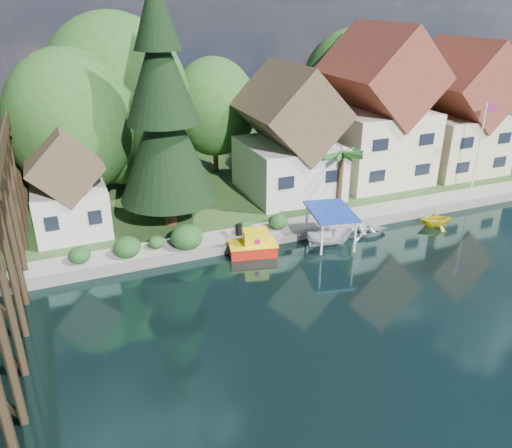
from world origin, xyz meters
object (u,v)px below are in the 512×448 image
object	(u,v)px
house_center	(376,116)
flagpole	(482,138)
tugboat	(253,245)
boat_yellow	(436,217)
palm_tree	(342,156)
boat_white_a	(365,229)
house_left	(289,141)
boat_canopy	(330,230)
conifer	(163,114)
shed	(68,189)
house_right	(457,116)

from	to	relation	value
house_center	flagpole	xyz separation A→B (m)	(6.54, -6.30, -1.17)
tugboat	house_center	bearing A→B (deg)	30.66
house_center	boat_yellow	xyz separation A→B (m)	(-1.04, -10.37, -5.71)
palm_tree	boat_white_a	bearing A→B (deg)	-96.92
house_left	boat_yellow	xyz separation A→B (m)	(7.96, -9.87, -4.43)
palm_tree	tugboat	world-z (taller)	palm_tree
house_center	boat_white_a	world-z (taller)	house_center
boat_white_a	boat_canopy	world-z (taller)	boat_canopy
boat_canopy	boat_yellow	bearing A→B (deg)	-1.53
house_left	boat_canopy	xyz separation A→B (m)	(-1.31, -9.62, -3.98)
conifer	boat_white_a	xyz separation A→B (m)	(13.24, -6.15, -8.48)
flagpole	boat_white_a	xyz separation A→B (m)	(-13.42, -3.23, -4.88)
house_center	shed	world-z (taller)	house_center
shed	tugboat	bearing A→B (deg)	-33.55
palm_tree	boat_canopy	bearing A→B (deg)	-126.43
conifer	flagpole	distance (m)	27.05
conifer	palm_tree	distance (m)	14.50
house_left	boat_yellow	world-z (taller)	house_left
boat_white_a	house_right	bearing A→B (deg)	-47.97
tugboat	flagpole	bearing A→B (deg)	7.87
flagpole	boat_white_a	world-z (taller)	flagpole
conifer	palm_tree	size ratio (longest dim) A/B	3.62
conifer	boat_canopy	xyz separation A→B (m)	(9.81, -6.74, -7.68)
conifer	shed	bearing A→B (deg)	168.71
boat_canopy	shed	bearing A→B (deg)	154.06
boat_canopy	boat_yellow	world-z (taller)	boat_canopy
conifer	boat_yellow	size ratio (longest dim) A/B	6.47
house_center	boat_canopy	bearing A→B (deg)	-135.53
house_left	boat_canopy	size ratio (longest dim) A/B	2.36
boat_canopy	palm_tree	bearing A→B (deg)	53.57
boat_yellow	house_right	bearing A→B (deg)	-31.89
tugboat	boat_yellow	size ratio (longest dim) A/B	1.34
house_right	palm_tree	world-z (taller)	house_right
palm_tree	house_center	bearing A→B (deg)	36.62
conifer	tugboat	xyz separation A→B (m)	(4.27, -6.02, -8.13)
boat_canopy	boat_white_a	bearing A→B (deg)	9.77
flagpole	boat_white_a	size ratio (longest dim) A/B	2.20
conifer	boat_canopy	bearing A→B (deg)	-34.51
house_center	house_right	size ratio (longest dim) A/B	1.12
conifer	house_left	bearing A→B (deg)	14.50
conifer	boat_yellow	xyz separation A→B (m)	(19.07, -6.99, -8.13)
shed	house_left	bearing A→B (deg)	4.77
boat_yellow	palm_tree	bearing A→B (deg)	56.32
flagpole	palm_tree	bearing A→B (deg)	172.78
house_right	conifer	world-z (taller)	conifer
palm_tree	boat_white_a	size ratio (longest dim) A/B	1.36
palm_tree	house_left	bearing A→B (deg)	122.95
house_center	boat_canopy	size ratio (longest dim) A/B	2.97
house_right	boat_white_a	bearing A→B (deg)	-150.38
shed	house_right	bearing A→B (deg)	2.39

